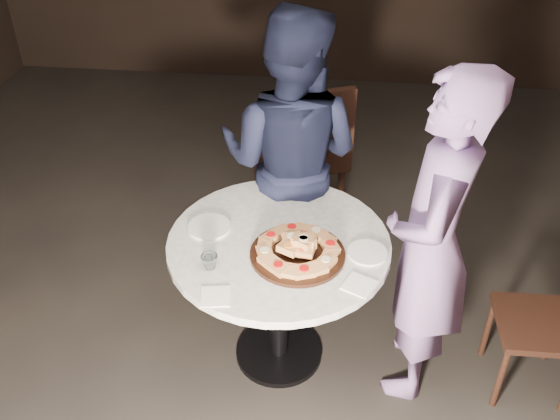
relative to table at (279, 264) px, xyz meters
name	(u,v)px	position (x,y,z in m)	size (l,w,h in m)	color
floor	(294,374)	(0.09, -0.12, -0.60)	(7.00, 7.00, 0.00)	black
table	(279,264)	(0.00, 0.00, 0.00)	(0.99, 0.99, 0.74)	black
serving_board	(298,254)	(0.09, -0.10, 0.15)	(0.41, 0.41, 0.02)	black
focaccia_pile	(299,248)	(0.09, -0.09, 0.18)	(0.36, 0.37, 0.10)	#C0834A
plate_left	(209,227)	(-0.32, 0.06, 0.14)	(0.20, 0.20, 0.01)	white
plate_right	(367,253)	(0.39, -0.05, 0.14)	(0.17, 0.17, 0.01)	white
water_glass	(210,262)	(-0.26, -0.21, 0.17)	(0.07, 0.07, 0.07)	silver
napkin_near	(215,297)	(-0.21, -0.38, 0.14)	(0.11, 0.11, 0.01)	white
napkin_far	(359,285)	(0.35, -0.25, 0.14)	(0.12, 0.12, 0.01)	white
chair_far	(304,151)	(0.04, 1.02, -0.01)	(0.64, 0.65, 1.03)	black
chair_right	(560,316)	(1.27, -0.04, -0.15)	(0.39, 0.37, 0.78)	black
diner_navy	(290,160)	(-0.01, 0.59, 0.20)	(0.78, 0.61, 1.60)	black
diner_teal	(431,245)	(0.65, -0.04, 0.20)	(0.59, 0.38, 1.61)	slate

